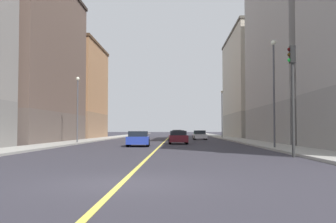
# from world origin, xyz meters

# --- Properties ---
(ground_plane) EXTENTS (400.00, 400.00, 0.00)m
(ground_plane) POSITION_xyz_m (0.00, 0.00, 0.00)
(ground_plane) COLOR #312F37
(ground_plane) RESTS_ON ground
(sidewalk_left) EXTENTS (3.00, 168.00, 0.15)m
(sidewalk_left) POSITION_xyz_m (9.45, 49.00, 0.07)
(sidewalk_left) COLOR #9E9B93
(sidewalk_left) RESTS_ON ground
(sidewalk_right) EXTENTS (3.00, 168.00, 0.15)m
(sidewalk_right) POSITION_xyz_m (-9.45, 49.00, 0.07)
(sidewalk_right) COLOR #9E9B93
(sidewalk_right) RESTS_ON ground
(lane_center_stripe) EXTENTS (0.16, 154.00, 0.01)m
(lane_center_stripe) POSITION_xyz_m (0.00, 49.00, 0.01)
(lane_center_stripe) COLOR #E5D14C
(lane_center_stripe) RESTS_ON ground
(building_left_mid) EXTENTS (9.47, 22.50, 21.48)m
(building_left_mid) POSITION_xyz_m (15.54, 34.29, 10.75)
(building_left_mid) COLOR gray
(building_left_mid) RESTS_ON ground
(building_left_far) EXTENTS (9.47, 24.77, 18.41)m
(building_left_far) POSITION_xyz_m (15.54, 61.26, 9.21)
(building_left_far) COLOR #9D9688
(building_left_far) RESTS_ON ground
(building_right_midblock) EXTENTS (9.47, 21.26, 18.04)m
(building_right_midblock) POSITION_xyz_m (-15.54, 33.20, 9.03)
(building_right_midblock) COLOR brown
(building_right_midblock) RESTS_ON ground
(building_right_distant) EXTENTS (9.47, 16.44, 14.99)m
(building_right_distant) POSITION_xyz_m (-15.54, 53.21, 7.50)
(building_right_distant) COLOR #8F6B4F
(building_right_distant) RESTS_ON ground
(traffic_light_left_near) EXTENTS (0.40, 0.32, 5.83)m
(traffic_light_left_near) POSITION_xyz_m (7.53, 10.28, 3.79)
(traffic_light_left_near) COLOR #2D2D2D
(traffic_light_left_near) RESTS_ON ground
(street_lamp_left_near) EXTENTS (0.36, 0.36, 7.82)m
(street_lamp_left_near) POSITION_xyz_m (8.55, 18.60, 4.84)
(street_lamp_left_near) COLOR #4C4C51
(street_lamp_left_near) RESTS_ON ground
(street_lamp_right_near) EXTENTS (0.36, 0.36, 6.59)m
(street_lamp_right_near) POSITION_xyz_m (-8.55, 29.53, 4.19)
(street_lamp_right_near) COLOR #4C4C51
(street_lamp_right_near) RESTS_ON ground
(street_lamp_left_far) EXTENTS (0.36, 0.36, 7.41)m
(street_lamp_left_far) POSITION_xyz_m (8.55, 53.00, 4.62)
(street_lamp_left_far) COLOR #4C4C51
(street_lamp_left_far) RESTS_ON ground
(car_red) EXTENTS (1.96, 4.06, 1.32)m
(car_red) POSITION_xyz_m (1.63, 43.99, 0.65)
(car_red) COLOR red
(car_red) RESTS_ON ground
(car_white) EXTENTS (1.88, 3.97, 1.29)m
(car_white) POSITION_xyz_m (4.61, 45.35, 0.61)
(car_white) COLOR white
(car_white) RESTS_ON ground
(car_green) EXTENTS (1.94, 4.40, 1.33)m
(car_green) POSITION_xyz_m (1.53, 67.74, 0.65)
(car_green) COLOR #1E6B38
(car_green) RESTS_ON ground
(car_blue) EXTENTS (2.05, 4.39, 1.29)m
(car_blue) POSITION_xyz_m (-1.83, 23.68, 0.64)
(car_blue) COLOR #23389E
(car_blue) RESTS_ON ground
(car_maroon) EXTENTS (1.98, 3.99, 1.31)m
(car_maroon) POSITION_xyz_m (1.58, 29.33, 0.64)
(car_maroon) COLOR maroon
(car_maroon) RESTS_ON ground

